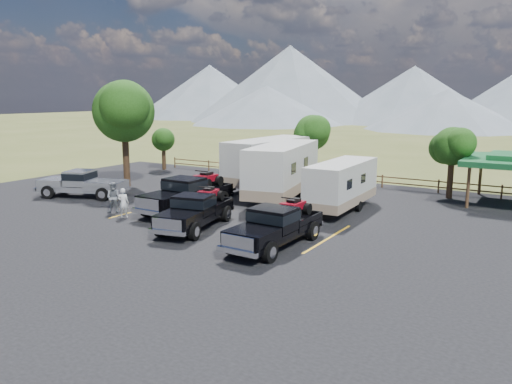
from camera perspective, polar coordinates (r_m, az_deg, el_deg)
The scene contains 18 objects.
ground at distance 23.95m, azimuth -9.04°, elevation -5.53°, with size 320.00×320.00×0.00m, color #505925.
asphalt_lot at distance 26.20m, azimuth -4.77°, elevation -3.94°, with size 44.00×34.00×0.04m, color black.
stall_lines at distance 26.98m, azimuth -3.51°, elevation -3.43°, with size 12.12×5.50×0.01m.
tree_big_nw at distance 38.21m, azimuth -14.90°, elevation 8.89°, with size 5.54×5.18×7.84m.
tree_ne_a at distance 35.06m, azimuth 21.52°, elevation 4.87°, with size 3.11×2.92×4.76m.
tree_north at distance 40.29m, azimuth 6.44°, elevation 6.77°, with size 3.46×3.24×5.25m.
tree_nw_small at distance 46.51m, azimuth -10.57°, elevation 5.91°, with size 2.59×2.43×3.85m.
rail_fence at distance 38.65m, azimuth 11.42°, elevation 1.62°, with size 36.12×0.12×1.00m.
mountain_range at distance 125.41m, azimuth 21.55°, elevation 10.75°, with size 209.00×71.00×20.00m.
rig_left at distance 29.48m, azimuth -7.81°, elevation -0.13°, with size 2.44×6.75×2.25m.
rig_center at distance 25.70m, azimuth -6.88°, elevation -2.05°, with size 3.05×6.18×1.98m.
rig_right at distance 22.47m, azimuth 2.31°, elevation -3.81°, with size 2.25×6.14×2.04m.
trailer_left at distance 36.54m, azimuth 1.49°, elevation 3.40°, with size 3.09×10.40×3.61m.
trailer_center at distance 32.50m, azimuth 3.06°, elevation 2.43°, with size 4.27×10.41×3.60m.
trailer_right at distance 29.73m, azimuth 9.76°, elevation 0.75°, with size 2.30×8.31×2.89m.
pickup_silver at distance 35.25m, azimuth -19.23°, elevation 0.94°, with size 6.32×3.96×1.81m.
person_a at distance 28.75m, azimuth -14.92°, elevation -1.20°, with size 0.60×0.40×1.66m, color silver.
person_b at distance 29.94m, azimuth -15.93°, elevation -0.63°, with size 0.88×0.68×1.81m, color slate.
Camera 1 is at (15.07, -17.35, 6.76)m, focal length 35.00 mm.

